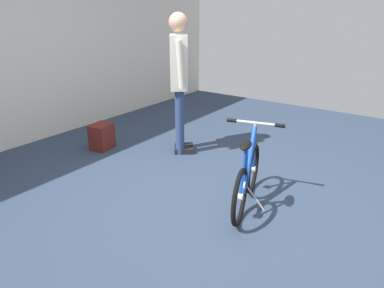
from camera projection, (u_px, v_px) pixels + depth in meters
The scene contains 5 objects.
ground_plane at pixel (204, 208), 3.07m from camera, with size 8.12×8.12×0.00m, color #2D3D51.
back_wall at pixel (7, 21), 4.08m from camera, with size 8.12×0.10×3.14m, color silver.
folding_bike_foreground at pixel (247, 177), 3.01m from camera, with size 1.04×0.52×0.76m.
visitor_near_wall at pixel (179, 76), 3.99m from camera, with size 0.43×0.39×1.68m.
backpack_on_floor at pixel (102, 137), 4.37m from camera, with size 0.34×0.30×0.33m.
Camera 1 is at (-2.21, -1.45, 1.67)m, focal length 31.41 mm.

